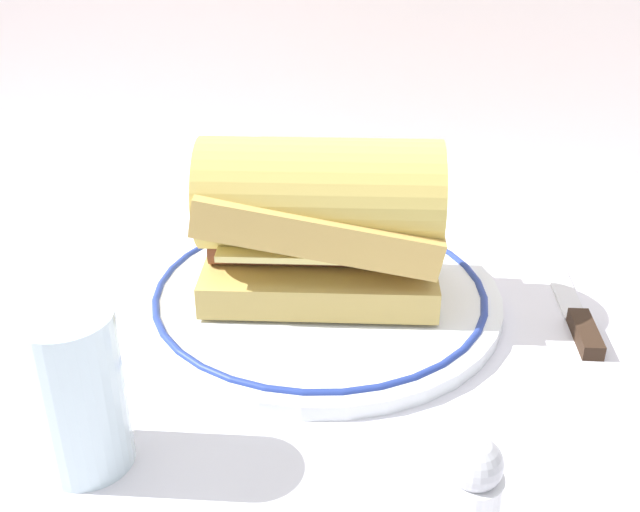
# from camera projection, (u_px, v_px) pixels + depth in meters

# --- Properties ---
(ground_plane) EXTENTS (1.50, 1.50, 0.00)m
(ground_plane) POSITION_uv_depth(u_px,v_px,m) (305.00, 306.00, 0.64)
(ground_plane) COLOR silver
(plate) EXTENTS (0.30, 0.30, 0.01)m
(plate) POSITION_uv_depth(u_px,v_px,m) (320.00, 296.00, 0.64)
(plate) COLOR white
(plate) RESTS_ON ground_plane
(sausage_sandwich) EXTENTS (0.21, 0.14, 0.13)m
(sausage_sandwich) POSITION_uv_depth(u_px,v_px,m) (320.00, 218.00, 0.60)
(sausage_sandwich) COLOR tan
(sausage_sandwich) RESTS_ON plate
(drinking_glass) EXTENTS (0.06, 0.06, 0.11)m
(drinking_glass) POSITION_uv_depth(u_px,v_px,m) (78.00, 401.00, 0.46)
(drinking_glass) COLOR silver
(drinking_glass) RESTS_ON ground_plane
(salt_shaker) EXTENTS (0.03, 0.03, 0.08)m
(salt_shaker) POSITION_uv_depth(u_px,v_px,m) (471.00, 501.00, 0.40)
(salt_shaker) COLOR white
(salt_shaker) RESTS_ON ground_plane
(butter_knife) EXTENTS (0.05, 0.14, 0.01)m
(butter_knife) POSITION_uv_depth(u_px,v_px,m) (577.00, 316.00, 0.61)
(butter_knife) COLOR silver
(butter_knife) RESTS_ON ground_plane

